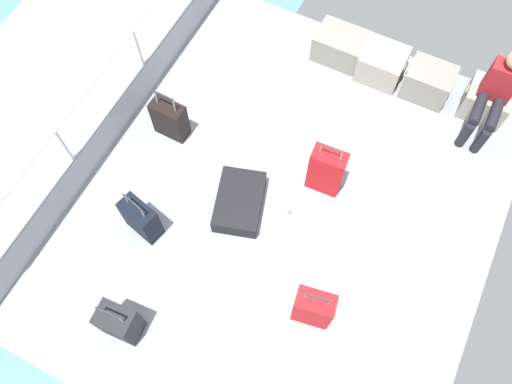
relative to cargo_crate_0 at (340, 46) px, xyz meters
name	(u,v)px	position (x,y,z in m)	size (l,w,h in m)	color
ground_plane	(286,208)	(0.30, -2.19, -0.22)	(4.40, 5.20, 0.06)	gray
gunwale_port	(115,121)	(-1.87, -2.19, 0.04)	(0.06, 5.20, 0.45)	gray
railing_port	(102,91)	(-1.87, -2.19, 0.59)	(0.04, 4.20, 1.02)	silver
sea_wake	(33,102)	(-3.30, -2.19, -0.53)	(12.00, 12.00, 0.01)	#598C9E
cargo_crate_0	(340,46)	(0.00, 0.00, 0.00)	(0.64, 0.45, 0.38)	gray
cargo_crate_1	(382,64)	(0.56, -0.04, 0.01)	(0.56, 0.48, 0.39)	#9E9989
cargo_crate_2	(428,82)	(1.15, -0.05, 0.02)	(0.57, 0.41, 0.42)	gray
cargo_crate_3	(486,101)	(1.85, 0.00, 0.01)	(0.54, 0.44, 0.40)	#9E9989
passenger_seated	(496,94)	(1.85, -0.19, 0.39)	(0.34, 0.66, 1.10)	maroon
suitcase_0	(170,119)	(-1.31, -1.91, 0.07)	(0.39, 0.22, 0.72)	black
suitcase_1	(141,219)	(-0.94, -3.09, 0.07)	(0.43, 0.29, 0.71)	black
suitcase_2	(239,202)	(-0.16, -2.41, -0.08)	(0.66, 0.81, 0.23)	black
suitcase_3	(120,322)	(-0.56, -4.08, 0.07)	(0.37, 0.28, 0.72)	black
suitcase_4	(326,171)	(0.55, -1.76, 0.15)	(0.38, 0.22, 0.82)	red
suitcase_5	(313,308)	(1.02, -3.14, 0.10)	(0.40, 0.27, 0.71)	red
paper_cup	(286,211)	(0.33, -2.25, -0.14)	(0.08, 0.08, 0.10)	white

